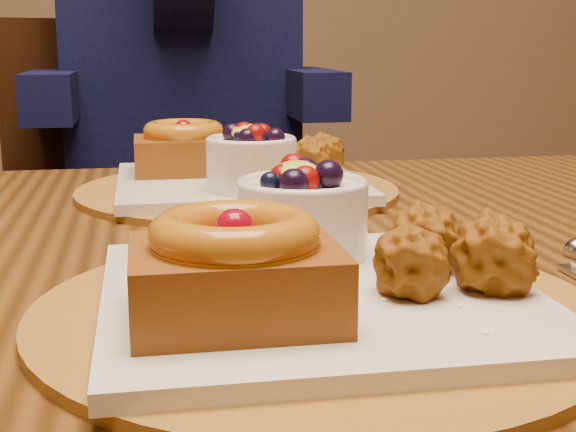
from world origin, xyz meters
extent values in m
cube|color=#361F09|center=(0.03, -0.04, 0.73)|extent=(1.60, 0.90, 0.04)
cylinder|color=brown|center=(0.03, -0.26, 0.76)|extent=(0.38, 0.38, 0.01)
cube|color=white|center=(0.03, -0.26, 0.77)|extent=(0.28, 0.28, 0.01)
cube|color=#4B2707|center=(-0.03, -0.31, 0.80)|extent=(0.12, 0.10, 0.04)
torus|color=#9A5A09|center=(-0.03, -0.31, 0.83)|extent=(0.10, 0.10, 0.02)
sphere|color=maroon|center=(-0.03, -0.31, 0.83)|extent=(0.02, 0.02, 0.02)
sphere|color=#8C520A|center=(0.11, -0.23, 0.80)|extent=(0.05, 0.05, 0.05)
sphere|color=#8C520A|center=(0.08, -0.28, 0.80)|extent=(0.05, 0.05, 0.05)
sphere|color=#8C520A|center=(0.14, -0.28, 0.80)|extent=(0.05, 0.05, 0.05)
cylinder|color=white|center=(0.04, -0.18, 0.80)|extent=(0.10, 0.10, 0.05)
torus|color=white|center=(0.04, -0.18, 0.83)|extent=(0.10, 0.10, 0.01)
ellipsoid|color=gold|center=(0.03, -0.18, 0.84)|extent=(0.04, 0.04, 0.02)
cylinder|color=brown|center=(0.03, 0.18, 0.76)|extent=(0.38, 0.38, 0.01)
cube|color=white|center=(0.03, 0.18, 0.77)|extent=(0.28, 0.28, 0.01)
cube|color=#4B2707|center=(-0.03, 0.23, 0.80)|extent=(0.12, 0.10, 0.04)
torus|color=#9A5A09|center=(-0.03, 0.23, 0.83)|extent=(0.10, 0.10, 0.02)
sphere|color=maroon|center=(-0.03, 0.23, 0.83)|extent=(0.02, 0.02, 0.02)
sphere|color=#8C520A|center=(0.11, 0.15, 0.80)|extent=(0.05, 0.05, 0.05)
sphere|color=#8C520A|center=(0.08, 0.21, 0.80)|extent=(0.05, 0.05, 0.05)
sphere|color=#8C520A|center=(0.14, 0.21, 0.80)|extent=(0.05, 0.05, 0.05)
cylinder|color=white|center=(0.04, 0.10, 0.80)|extent=(0.10, 0.10, 0.05)
torus|color=white|center=(0.04, 0.10, 0.83)|extent=(0.10, 0.10, 0.01)
ellipsoid|color=gold|center=(0.03, 0.10, 0.84)|extent=(0.03, 0.03, 0.02)
cube|color=black|center=(-0.04, 0.72, 0.48)|extent=(0.61, 0.61, 0.04)
cylinder|color=black|center=(0.22, 0.61, 0.23)|extent=(0.04, 0.04, 0.46)
cylinder|color=black|center=(-0.31, 0.84, 0.23)|extent=(0.04, 0.04, 0.46)
cylinder|color=black|center=(0.07, 0.99, 0.23)|extent=(0.04, 0.04, 0.46)
cube|color=black|center=(-0.12, 0.92, 0.73)|extent=(0.45, 0.20, 0.49)
cube|color=black|center=(0.00, 0.89, 0.86)|extent=(0.45, 0.24, 0.64)
cube|color=black|center=(-0.23, 0.77, 0.84)|extent=(0.09, 0.32, 0.09)
cube|color=black|center=(0.24, 0.77, 0.84)|extent=(0.09, 0.32, 0.09)
camera|label=1|loc=(-0.08, -0.75, 0.93)|focal=50.00mm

